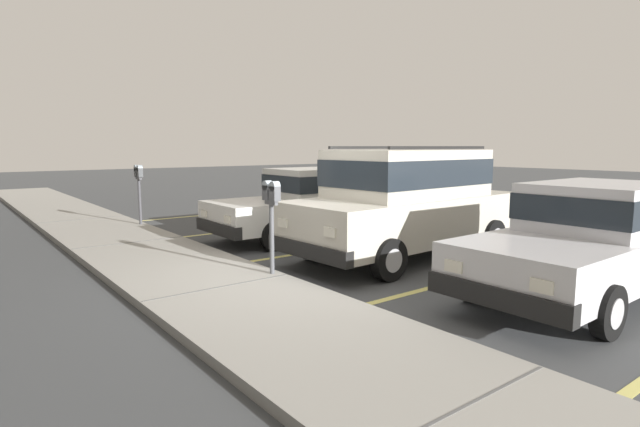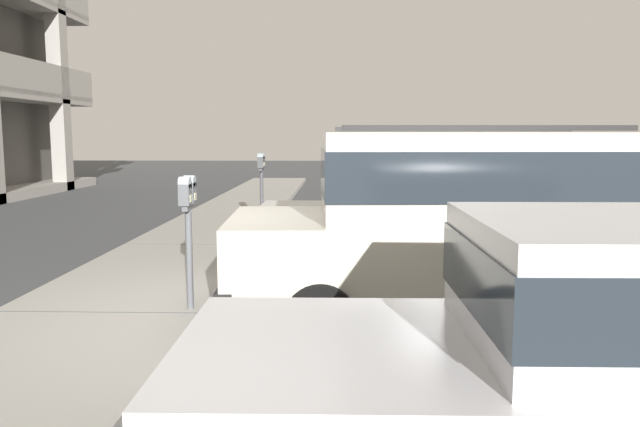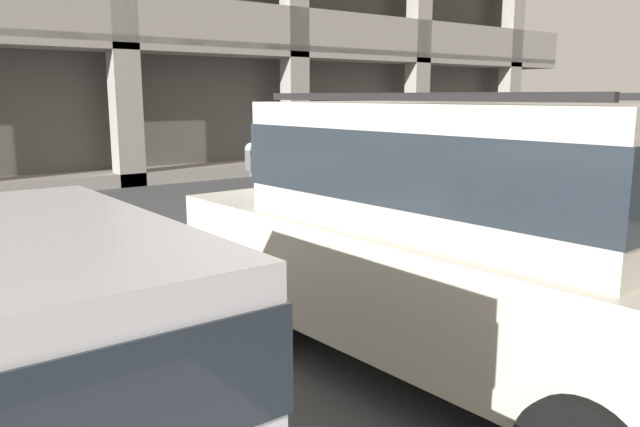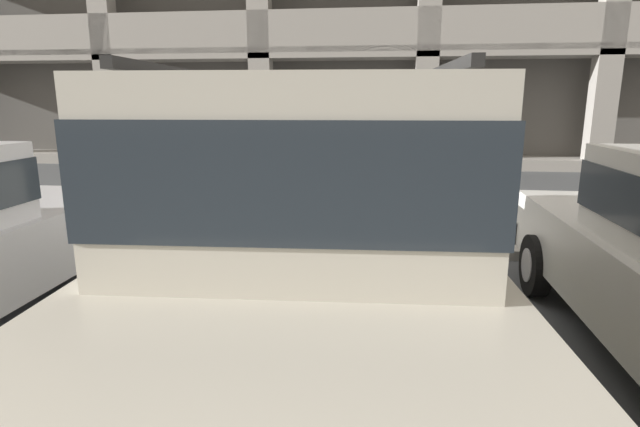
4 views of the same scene
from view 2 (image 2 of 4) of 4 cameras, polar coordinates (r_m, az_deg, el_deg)
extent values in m
cube|color=#444749|center=(6.63, -9.10, -10.44)|extent=(80.00, 80.00, 0.10)
cube|color=#9E9B93|center=(6.96, -19.83, -8.99)|extent=(40.00, 2.20, 0.12)
cube|color=#606060|center=(6.94, -19.85, -8.50)|extent=(0.03, 2.16, 0.00)
cube|color=#606060|center=(10.66, -11.94, -2.79)|extent=(0.03, 2.16, 0.00)
cube|color=#606060|center=(14.54, -8.21, -0.05)|extent=(0.03, 2.16, 0.00)
cube|color=#DBD16B|center=(5.07, 3.76, -15.40)|extent=(0.12, 4.80, 0.01)
cube|color=#DBD16B|center=(7.96, 3.02, -6.94)|extent=(0.12, 4.80, 0.01)
cube|color=#DBD16B|center=(10.94, 2.69, -3.02)|extent=(0.12, 4.80, 0.01)
cube|color=#DBD16B|center=(13.94, 2.51, -0.79)|extent=(0.12, 4.80, 0.01)
cube|color=beige|center=(6.53, 12.79, -3.73)|extent=(2.07, 4.79, 0.80)
cube|color=beige|center=(6.44, 13.43, 3.46)|extent=(1.76, 2.99, 0.84)
cube|color=#232B33|center=(6.44, 13.43, 3.65)|extent=(1.79, 3.02, 0.46)
cube|color=black|center=(6.45, -7.78, -6.31)|extent=(1.88, 0.25, 0.24)
cube|color=silver|center=(6.94, -7.69, -2.30)|extent=(0.24, 0.04, 0.14)
cube|color=silver|center=(5.82, -8.98, -4.17)|extent=(0.24, 0.04, 0.14)
cylinder|color=black|center=(7.31, -0.24, -5.58)|extent=(0.23, 0.67, 0.66)
cylinder|color=#B2B2B7|center=(7.31, -0.24, -5.58)|extent=(0.24, 0.37, 0.36)
cylinder|color=black|center=(5.56, 0.03, -9.71)|extent=(0.23, 0.67, 0.66)
cylinder|color=#B2B2B7|center=(5.56, 0.03, -9.71)|extent=(0.24, 0.37, 0.36)
cylinder|color=black|center=(7.91, 21.47, -5.11)|extent=(0.23, 0.67, 0.66)
cylinder|color=#B2B2B7|center=(7.91, 21.47, -5.11)|extent=(0.24, 0.37, 0.36)
cube|color=black|center=(7.10, 12.14, 7.55)|extent=(0.18, 2.62, 0.05)
cube|color=black|center=(5.76, 15.28, 7.56)|extent=(0.18, 2.62, 0.05)
cube|color=silver|center=(3.66, 24.46, -15.17)|extent=(1.75, 4.42, 0.60)
cube|color=silver|center=(3.93, -11.07, -12.11)|extent=(0.24, 0.03, 0.14)
cylinder|color=black|center=(4.26, 1.59, -15.59)|extent=(0.17, 0.60, 0.60)
cylinder|color=#B2B2B7|center=(4.26, 1.59, -15.59)|extent=(0.18, 0.33, 0.33)
cube|color=silver|center=(9.21, 8.11, -1.27)|extent=(1.75, 4.42, 0.60)
cube|color=silver|center=(9.17, 10.05, 2.56)|extent=(1.52, 2.00, 0.64)
cube|color=#232B33|center=(9.17, 10.05, 2.66)|extent=(1.54, 2.02, 0.35)
cube|color=black|center=(9.28, -5.32, -2.29)|extent=(1.74, 0.18, 0.24)
cube|color=black|center=(9.69, 20.92, -2.33)|extent=(1.74, 0.18, 0.24)
cube|color=silver|center=(9.76, -5.21, -0.39)|extent=(0.24, 0.03, 0.14)
cube|color=silver|center=(8.73, -6.13, -1.31)|extent=(0.24, 0.03, 0.14)
cylinder|color=black|center=(10.04, -0.16, -2.22)|extent=(0.17, 0.60, 0.60)
cylinder|color=#B2B2B7|center=(10.04, -0.16, -2.22)|extent=(0.18, 0.33, 0.33)
cylinder|color=black|center=(8.41, -0.69, -4.09)|extent=(0.17, 0.60, 0.60)
cylinder|color=#B2B2B7|center=(8.41, -0.69, -4.09)|extent=(0.18, 0.33, 0.33)
cylinder|color=black|center=(10.29, 15.22, -2.25)|extent=(0.17, 0.60, 0.60)
cylinder|color=#B2B2B7|center=(10.29, 15.22, -2.25)|extent=(0.18, 0.33, 0.33)
cylinder|color=black|center=(8.69, 17.62, -4.05)|extent=(0.17, 0.60, 0.60)
cylinder|color=#B2B2B7|center=(8.69, 17.62, -4.05)|extent=(0.18, 0.33, 0.33)
cylinder|color=#595B60|center=(6.71, -11.86, -4.15)|extent=(0.07, 0.07, 1.05)
cube|color=#595B60|center=(6.62, -11.99, 0.57)|extent=(0.28, 0.06, 0.06)
cube|color=#515459|center=(6.51, -12.23, 1.69)|extent=(0.15, 0.11, 0.22)
cylinder|color=#8C99A3|center=(6.50, -12.25, 2.66)|extent=(0.15, 0.11, 0.15)
cube|color=#B7B293|center=(6.50, -11.71, 1.36)|extent=(0.08, 0.01, 0.08)
cube|color=#515459|center=(6.70, -11.81, 1.86)|extent=(0.15, 0.11, 0.22)
cylinder|color=#8C99A3|center=(6.69, -11.84, 2.80)|extent=(0.15, 0.11, 0.15)
cube|color=#B7B293|center=(6.69, -11.32, 1.54)|extent=(0.08, 0.01, 0.08)
cylinder|color=#47474C|center=(12.63, -5.35, 1.41)|extent=(0.07, 0.07, 1.11)
cube|color=#47474C|center=(12.59, -5.38, 4.05)|extent=(0.28, 0.06, 0.06)
cube|color=#424447|center=(12.48, -5.45, 4.67)|extent=(0.15, 0.11, 0.22)
cylinder|color=#8C99A3|center=(12.48, -5.45, 5.17)|extent=(0.15, 0.11, 0.15)
cube|color=#B7B293|center=(12.48, -5.18, 4.49)|extent=(0.08, 0.01, 0.08)
cube|color=#424447|center=(12.68, -5.33, 4.71)|extent=(0.15, 0.11, 0.22)
cylinder|color=#8C99A3|center=(12.68, -5.34, 5.20)|extent=(0.15, 0.11, 0.15)
cube|color=#B7B293|center=(12.68, -5.07, 4.53)|extent=(0.08, 0.01, 0.08)
camera|label=1|loc=(5.51, -87.22, 1.22)|focal=28.00mm
camera|label=3|loc=(5.03, 57.05, 4.68)|focal=35.00mm
camera|label=4|loc=(8.07, 35.70, 5.29)|focal=28.00mm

